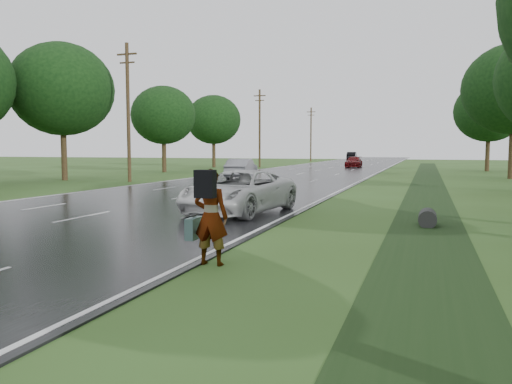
% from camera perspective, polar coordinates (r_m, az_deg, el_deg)
% --- Properties ---
extents(road, '(14.00, 180.00, 0.04)m').
position_cam_1_polar(road, '(52.83, 6.44, 2.34)').
color(road, black).
rests_on(road, ground).
extents(edge_stripe_east, '(0.12, 180.00, 0.01)m').
position_cam_1_polar(edge_stripe_east, '(51.78, 13.76, 2.20)').
color(edge_stripe_east, silver).
rests_on(edge_stripe_east, road).
extents(edge_stripe_west, '(0.12, 180.00, 0.01)m').
position_cam_1_polar(edge_stripe_west, '(54.69, -0.49, 2.49)').
color(edge_stripe_west, silver).
rests_on(edge_stripe_west, road).
extents(center_line, '(0.12, 180.00, 0.01)m').
position_cam_1_polar(center_line, '(52.82, 6.44, 2.37)').
color(center_line, silver).
rests_on(center_line, road).
extents(drainage_ditch, '(2.20, 120.00, 0.56)m').
position_cam_1_polar(drainage_ditch, '(25.34, 19.01, -0.72)').
color(drainage_ditch, black).
rests_on(drainage_ditch, ground).
extents(utility_pole_mid, '(1.60, 0.26, 10.00)m').
position_cam_1_polar(utility_pole_mid, '(37.77, -14.40, 9.03)').
color(utility_pole_mid, '#382816').
rests_on(utility_pole_mid, ground).
extents(utility_pole_far, '(1.60, 0.26, 10.00)m').
position_cam_1_polar(utility_pole_far, '(64.94, 0.42, 7.43)').
color(utility_pole_far, '#382816').
rests_on(utility_pole_far, ground).
extents(utility_pole_distant, '(1.60, 0.26, 10.00)m').
position_cam_1_polar(utility_pole_distant, '(93.85, 6.30, 6.65)').
color(utility_pole_distant, '#382816').
rests_on(utility_pole_distant, ground).
extents(tree_east_f, '(7.20, 7.20, 9.62)m').
position_cam_1_polar(tree_east_f, '(58.96, 25.10, 8.35)').
color(tree_east_f, '#382816').
rests_on(tree_east_f, ground).
extents(tree_west_c, '(7.80, 7.80, 10.43)m').
position_cam_1_polar(tree_west_c, '(41.38, -21.30, 10.87)').
color(tree_west_c, '#382816').
rests_on(tree_west_c, ground).
extents(tree_west_d, '(6.60, 6.60, 8.80)m').
position_cam_1_polar(tree_west_d, '(52.35, -10.53, 8.62)').
color(tree_west_d, '#382816').
rests_on(tree_west_d, ground).
extents(tree_west_f, '(7.00, 7.00, 9.29)m').
position_cam_1_polar(tree_west_f, '(65.15, -4.87, 8.23)').
color(tree_west_f, '#382816').
rests_on(tree_west_f, ground).
extents(pedestrian, '(0.92, 0.80, 2.03)m').
position_cam_1_polar(pedestrian, '(10.45, -5.34, -2.70)').
color(pedestrian, '#A5998C').
rests_on(pedestrian, ground).
extents(white_pickup, '(3.32, 6.00, 1.59)m').
position_cam_1_polar(white_pickup, '(18.64, -1.90, 0.05)').
color(white_pickup, silver).
rests_on(white_pickup, road).
extents(silver_sedan, '(2.34, 5.04, 1.60)m').
position_cam_1_polar(silver_sedan, '(39.60, -1.67, 2.68)').
color(silver_sedan, gray).
rests_on(silver_sedan, road).
extents(far_car_red, '(2.10, 4.80, 1.37)m').
position_cam_1_polar(far_car_red, '(65.17, 11.11, 3.40)').
color(far_car_red, '#660B0D').
rests_on(far_car_red, road).
extents(far_car_dark, '(2.07, 5.21, 1.69)m').
position_cam_1_polar(far_car_dark, '(105.03, 10.90, 4.06)').
color(far_car_dark, black).
rests_on(far_car_dark, road).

